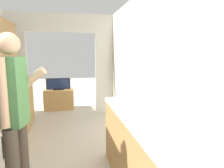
% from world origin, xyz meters
% --- Properties ---
extents(wall_right, '(0.06, 6.93, 2.50)m').
position_xyz_m(wall_right, '(1.30, 1.67, 1.25)').
color(wall_right, silver).
rests_on(wall_right, ground_plane).
extents(wall_far_with_doorway, '(2.94, 0.06, 2.50)m').
position_xyz_m(wall_far_with_doorway, '(0.00, 4.56, 1.44)').
color(wall_far_with_doorway, silver).
rests_on(wall_far_with_doorway, ground_plane).
extents(counter_right, '(0.62, 2.15, 0.90)m').
position_xyz_m(counter_right, '(0.97, 1.28, 0.45)').
color(counter_right, '#B2844C').
rests_on(counter_right, ground_plane).
extents(person, '(0.55, 0.45, 1.74)m').
position_xyz_m(person, '(-0.38, 1.48, 0.94)').
color(person, '#4C4238').
rests_on(person, ground_plane).
extents(tv_cabinet, '(0.79, 0.42, 0.55)m').
position_xyz_m(tv_cabinet, '(-0.14, 5.12, 0.28)').
color(tv_cabinet, '#B2844C').
rests_on(tv_cabinet, ground_plane).
extents(television, '(0.64, 0.16, 0.32)m').
position_xyz_m(television, '(-0.14, 5.07, 0.71)').
color(television, black).
rests_on(television, tv_cabinet).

